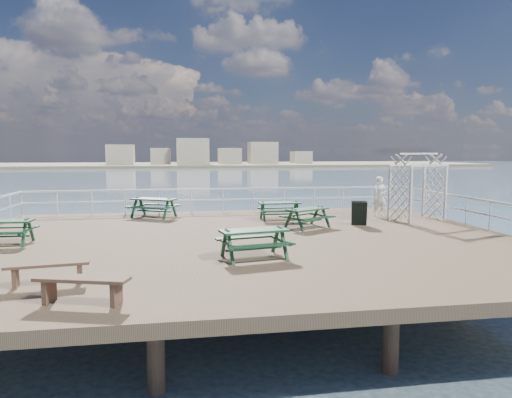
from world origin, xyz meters
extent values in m
cube|color=brown|center=(0.00, 0.00, -0.15)|extent=(18.00, 14.00, 0.30)
plane|color=#384A5E|center=(0.00, 40.00, -2.00)|extent=(300.00, 300.00, 0.00)
cube|color=tan|center=(15.00, 135.00, -1.60)|extent=(160.00, 40.00, 0.80)
cube|color=beige|center=(-20.00, 132.00, 1.80)|extent=(8.00, 8.00, 6.00)
cube|color=beige|center=(-8.00, 132.00, 1.30)|extent=(6.00, 8.00, 5.00)
cube|color=beige|center=(2.00, 132.00, 2.80)|extent=(10.00, 8.00, 8.00)
cube|color=beige|center=(14.00, 132.00, 1.30)|extent=(7.00, 8.00, 5.00)
cube|color=beige|center=(25.00, 132.00, 2.30)|extent=(9.00, 8.00, 7.00)
cube|color=beige|center=(38.00, 132.00, 0.80)|extent=(6.00, 8.00, 4.00)
cylinder|color=brown|center=(-7.50, 5.50, -1.35)|extent=(0.36, 0.36, 2.10)
cylinder|color=brown|center=(7.50, 5.50, -1.35)|extent=(0.36, 0.36, 2.10)
cube|color=silver|center=(0.00, 6.85, 1.05)|extent=(17.70, 0.07, 0.07)
cube|color=silver|center=(0.00, 6.85, 0.55)|extent=(17.70, 0.05, 0.05)
cylinder|color=silver|center=(-8.85, 6.85, 0.55)|extent=(0.05, 0.05, 1.10)
cube|color=silver|center=(8.85, 0.00, 1.05)|extent=(0.07, 13.70, 0.07)
cube|color=silver|center=(8.85, 0.00, 0.55)|extent=(0.05, 13.70, 0.05)
cube|color=#13361D|center=(-7.31, 0.30, 0.70)|extent=(1.74, 0.72, 0.06)
cube|color=#13361D|center=(-7.29, 0.87, 0.43)|extent=(1.72, 0.29, 0.05)
cube|color=#13361D|center=(-6.60, 0.28, 0.41)|extent=(0.12, 1.38, 0.06)
cube|color=#13361D|center=(-6.59, 0.56, 0.36)|extent=(0.09, 0.49, 0.83)
cube|color=#13361D|center=(-6.61, -0.01, 0.36)|extent=(0.09, 0.49, 0.83)
cube|color=#13361D|center=(-7.31, 0.30, 0.24)|extent=(1.53, 0.13, 0.06)
cube|color=#13361D|center=(-3.11, 5.47, 0.77)|extent=(1.98, 1.52, 0.06)
cube|color=#13361D|center=(-2.81, 6.02, 0.47)|extent=(1.76, 1.12, 0.05)
cube|color=#13361D|center=(-3.40, 4.92, 0.47)|extent=(1.76, 1.12, 0.05)
cube|color=#13361D|center=(-3.79, 5.84, 0.44)|extent=(0.79, 1.36, 0.06)
cube|color=#13361D|center=(-2.42, 5.10, 0.44)|extent=(0.79, 1.36, 0.06)
cube|color=#13361D|center=(-3.64, 6.11, 0.39)|extent=(0.33, 0.51, 0.91)
cube|color=#13361D|center=(-3.94, 5.57, 0.39)|extent=(0.33, 0.51, 0.91)
cube|color=#13361D|center=(-2.28, 5.37, 0.39)|extent=(0.33, 0.51, 0.91)
cube|color=#13361D|center=(-2.57, 4.83, 0.39)|extent=(0.33, 0.51, 0.91)
cube|color=#13361D|center=(-3.11, 5.47, 0.26)|extent=(1.49, 0.86, 0.06)
cube|color=#13361D|center=(2.06, 3.81, 0.70)|extent=(1.70, 0.69, 0.06)
cube|color=#13361D|center=(2.07, 4.38, 0.42)|extent=(1.70, 0.26, 0.05)
cube|color=#13361D|center=(2.05, 3.25, 0.42)|extent=(1.70, 0.26, 0.05)
cube|color=#13361D|center=(1.35, 3.82, 0.40)|extent=(0.10, 1.36, 0.06)
cube|color=#13361D|center=(2.76, 3.80, 0.40)|extent=(0.10, 1.36, 0.06)
cube|color=#13361D|center=(1.36, 4.11, 0.36)|extent=(0.08, 0.49, 0.82)
cube|color=#13361D|center=(1.35, 3.54, 0.36)|extent=(0.08, 0.49, 0.82)
cube|color=#13361D|center=(2.77, 4.08, 0.36)|extent=(0.08, 0.49, 0.82)
cube|color=#13361D|center=(2.76, 3.52, 0.36)|extent=(0.08, 0.49, 0.82)
cube|color=#13361D|center=(2.06, 3.81, 0.24)|extent=(1.51, 0.10, 0.06)
cube|color=#13361D|center=(-0.06, -2.70, 0.73)|extent=(1.87, 1.01, 0.06)
cube|color=#13361D|center=(-0.17, -2.12, 0.44)|extent=(1.79, 0.57, 0.05)
cube|color=#13361D|center=(0.05, -3.28, 0.44)|extent=(1.79, 0.57, 0.05)
cube|color=#13361D|center=(-0.79, -2.84, 0.42)|extent=(0.34, 1.42, 0.06)
cube|color=#13361D|center=(0.67, -2.56, 0.42)|extent=(0.34, 1.42, 0.06)
cube|color=#13361D|center=(-0.84, -2.55, 0.37)|extent=(0.17, 0.51, 0.86)
cube|color=#13361D|center=(-0.73, -3.13, 0.37)|extent=(0.17, 0.51, 0.86)
cube|color=#13361D|center=(0.61, -2.27, 0.37)|extent=(0.17, 0.51, 0.86)
cube|color=#13361D|center=(0.72, -2.85, 0.37)|extent=(0.17, 0.51, 0.86)
cube|color=#13361D|center=(-0.06, -2.70, 0.25)|extent=(1.56, 0.37, 0.06)
cube|color=#13361D|center=(2.67, 1.75, 0.68)|extent=(1.76, 1.38, 0.06)
cube|color=#13361D|center=(2.39, 2.23, 0.41)|extent=(1.56, 1.02, 0.05)
cube|color=#13361D|center=(2.94, 1.27, 0.41)|extent=(1.56, 1.02, 0.05)
cube|color=#13361D|center=(2.07, 1.41, 0.40)|extent=(0.73, 1.20, 0.06)
cube|color=#13361D|center=(3.27, 2.10, 0.40)|extent=(0.73, 1.20, 0.06)
cube|color=#13361D|center=(1.93, 1.65, 0.35)|extent=(0.30, 0.45, 0.81)
cube|color=#13361D|center=(2.20, 1.17, 0.35)|extent=(0.30, 0.45, 0.81)
cube|color=#13361D|center=(3.13, 2.34, 0.35)|extent=(0.30, 0.45, 0.81)
cube|color=#13361D|center=(3.40, 1.86, 0.35)|extent=(0.30, 0.45, 0.81)
cube|color=#13361D|center=(2.67, 1.75, 0.23)|extent=(1.32, 0.79, 0.06)
cube|color=brown|center=(-3.78, -5.80, 0.47)|extent=(1.80, 0.90, 0.07)
cube|color=brown|center=(-4.41, -5.61, 0.22)|extent=(0.19, 0.38, 0.44)
cube|color=brown|center=(-3.15, -5.99, 0.22)|extent=(0.19, 0.38, 0.44)
cube|color=brown|center=(-4.75, -4.43, 0.45)|extent=(1.70, 0.61, 0.06)
cube|color=brown|center=(-5.36, -4.51, 0.21)|extent=(0.13, 0.36, 0.42)
cube|color=brown|center=(-4.13, -4.34, 0.21)|extent=(0.13, 0.36, 0.42)
cube|color=silver|center=(6.84, 1.93, 1.10)|extent=(0.11, 0.11, 2.21)
cube|color=silver|center=(6.46, 2.97, 1.10)|extent=(0.11, 0.11, 2.21)
cube|color=silver|center=(8.74, 2.62, 1.10)|extent=(0.11, 0.11, 2.21)
cube|color=silver|center=(8.36, 3.66, 1.10)|extent=(0.11, 0.11, 2.21)
cube|color=silver|center=(7.79, 2.27, 2.25)|extent=(2.10, 0.83, 0.07)
cube|color=silver|center=(7.41, 3.31, 2.25)|extent=(2.10, 0.83, 0.07)
cube|color=silver|center=(7.60, 2.79, 2.72)|extent=(2.10, 0.82, 0.06)
cube|color=black|center=(4.71, 1.81, 0.45)|extent=(0.61, 0.40, 0.93)
cube|color=black|center=(4.77, 1.99, 0.45)|extent=(0.61, 0.40, 0.93)
imported|color=white|center=(6.50, 3.94, 0.87)|extent=(0.66, 0.45, 1.74)
camera|label=1|loc=(-1.95, -14.42, 2.82)|focal=32.00mm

